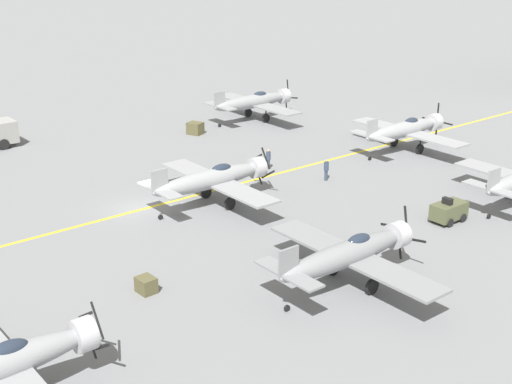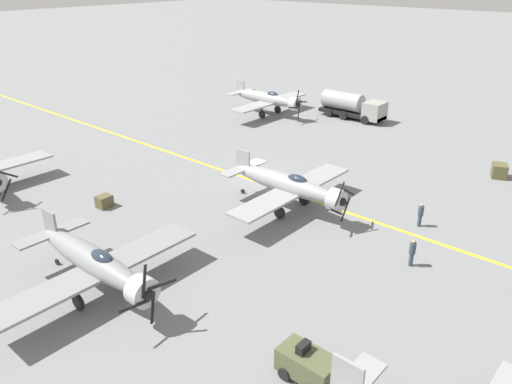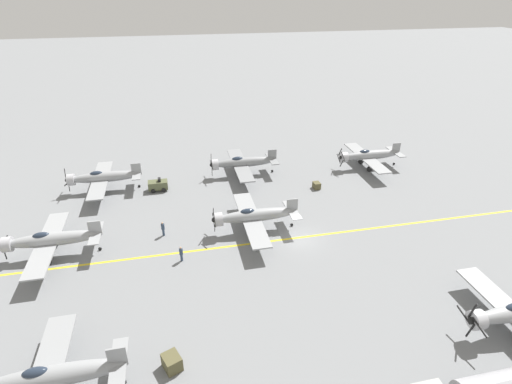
% 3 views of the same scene
% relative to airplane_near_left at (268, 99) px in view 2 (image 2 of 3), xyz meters
% --- Properties ---
extents(ground_plane, '(400.00, 400.00, 0.00)m').
position_rel_airplane_near_left_xyz_m(ground_plane, '(16.70, 13.22, -2.01)').
color(ground_plane, slate).
extents(taxiway_stripe, '(0.30, 160.00, 0.01)m').
position_rel_airplane_near_left_xyz_m(taxiway_stripe, '(16.70, 13.22, -2.01)').
color(taxiway_stripe, yellow).
rests_on(taxiway_stripe, ground).
extents(airplane_near_left, '(12.00, 9.98, 3.78)m').
position_rel_airplane_near_left_xyz_m(airplane_near_left, '(0.00, 0.00, 0.00)').
color(airplane_near_left, '#97999C').
rests_on(airplane_near_left, ground).
extents(airplane_mid_center, '(12.00, 9.98, 3.65)m').
position_rel_airplane_near_left_xyz_m(airplane_mid_center, '(19.18, 17.85, -0.00)').
color(airplane_mid_center, '#939598').
rests_on(airplane_mid_center, ground).
extents(airplane_mid_right, '(12.00, 9.98, 3.78)m').
position_rel_airplane_near_left_xyz_m(airplane_mid_right, '(34.30, 16.36, 0.00)').
color(airplane_mid_right, gray).
rests_on(airplane_mid_right, ground).
extents(fuel_tanker, '(2.67, 8.00, 2.98)m').
position_rel_airplane_near_left_xyz_m(fuel_tanker, '(-5.46, 8.52, -0.50)').
color(fuel_tanker, black).
rests_on(fuel_tanker, ground).
extents(tow_tractor, '(1.57, 2.60, 1.79)m').
position_rel_airplane_near_left_xyz_m(tow_tractor, '(31.93, 28.63, -1.22)').
color(tow_tractor, '#515638').
rests_on(tow_tractor, ground).
extents(ground_crew_walking, '(0.39, 0.39, 1.77)m').
position_rel_airplane_near_left_xyz_m(ground_crew_walking, '(20.40, 28.07, -1.05)').
color(ground_crew_walking, '#334256').
rests_on(ground_crew_walking, ground).
extents(ground_crew_inspecting, '(0.38, 0.38, 1.73)m').
position_rel_airplane_near_left_xyz_m(ground_crew_inspecting, '(15.26, 26.30, -1.07)').
color(ground_crew_inspecting, '#334256').
rests_on(ground_crew_inspecting, ground).
extents(supply_crate_by_tanker, '(1.76, 1.63, 1.18)m').
position_rel_airplane_near_left_xyz_m(supply_crate_by_tanker, '(2.32, 27.65, -1.42)').
color(supply_crate_by_tanker, brown).
rests_on(supply_crate_by_tanker, ground).
extents(supply_crate_mid_lane, '(1.12, 0.95, 0.90)m').
position_rel_airplane_near_left_xyz_m(supply_crate_mid_lane, '(27.81, 7.08, -1.56)').
color(supply_crate_mid_lane, brown).
rests_on(supply_crate_mid_lane, ground).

